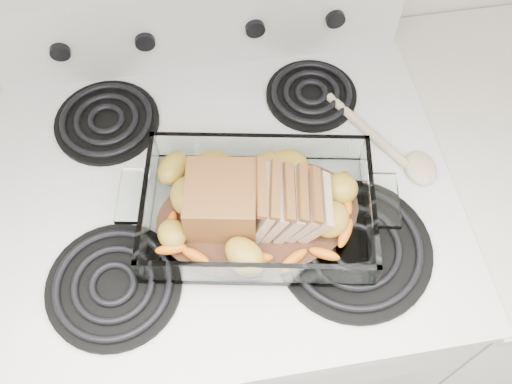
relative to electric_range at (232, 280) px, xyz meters
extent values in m
cube|color=silver|center=(0.00, 0.00, -0.02)|extent=(0.76, 0.65, 0.92)
cube|color=silver|center=(0.00, 0.00, 0.44)|extent=(0.78, 0.67, 0.02)
cube|color=silver|center=(0.00, 0.29, 0.54)|extent=(0.76, 0.06, 0.18)
cylinder|color=black|center=(-0.19, -0.16, 0.46)|extent=(0.21, 0.21, 0.01)
cylinder|color=black|center=(0.19, -0.16, 0.46)|extent=(0.25, 0.25, 0.01)
cylinder|color=black|center=(-0.19, 0.16, 0.46)|extent=(0.19, 0.19, 0.01)
cylinder|color=black|center=(0.19, 0.16, 0.46)|extent=(0.17, 0.17, 0.01)
cylinder|color=black|center=(-0.25, 0.26, 0.54)|extent=(0.04, 0.02, 0.04)
cylinder|color=black|center=(-0.10, 0.26, 0.54)|extent=(0.04, 0.02, 0.04)
cylinder|color=black|center=(0.10, 0.26, 0.54)|extent=(0.04, 0.02, 0.04)
cylinder|color=black|center=(0.25, 0.26, 0.54)|extent=(0.04, 0.02, 0.04)
cube|color=white|center=(0.66, 0.00, -0.03)|extent=(0.55, 0.65, 0.90)
cube|color=white|center=(0.05, -0.08, 0.47)|extent=(0.36, 0.24, 0.01)
cube|color=white|center=(0.05, -0.20, 0.50)|extent=(0.36, 0.01, 0.06)
cube|color=white|center=(0.05, 0.03, 0.50)|extent=(0.36, 0.01, 0.06)
cube|color=white|center=(-0.13, -0.08, 0.50)|extent=(0.01, 0.24, 0.06)
cube|color=white|center=(0.22, -0.08, 0.50)|extent=(0.01, 0.24, 0.06)
cylinder|color=#3F2517|center=(0.05, -0.08, 0.47)|extent=(0.21, 0.21, 0.00)
cube|color=brown|center=(-0.01, -0.08, 0.51)|extent=(0.11, 0.11, 0.09)
cube|color=tan|center=(0.05, -0.08, 0.51)|extent=(0.04, 0.10, 0.08)
cube|color=tan|center=(0.07, -0.08, 0.51)|extent=(0.04, 0.10, 0.08)
cube|color=tan|center=(0.09, -0.08, 0.51)|extent=(0.05, 0.10, 0.08)
cube|color=tan|center=(0.12, -0.08, 0.51)|extent=(0.05, 0.10, 0.07)
cube|color=tan|center=(0.14, -0.08, 0.51)|extent=(0.05, 0.10, 0.07)
ellipsoid|color=orange|center=(-0.09, -0.15, 0.48)|extent=(0.05, 0.02, 0.02)
ellipsoid|color=orange|center=(0.15, -0.15, 0.48)|extent=(0.05, 0.02, 0.02)
ellipsoid|color=orange|center=(0.19, -0.06, 0.48)|extent=(0.05, 0.02, 0.02)
ellipsoid|color=orange|center=(-0.09, -0.04, 0.48)|extent=(0.05, 0.02, 0.02)
ellipsoid|color=#A38528|center=(-0.09, -0.01, 0.49)|extent=(0.06, 0.05, 0.04)
ellipsoid|color=#A38528|center=(0.07, 0.00, 0.49)|extent=(0.06, 0.05, 0.04)
ellipsoid|color=#A38528|center=(0.16, -0.10, 0.49)|extent=(0.06, 0.05, 0.04)
cylinder|color=#BEA88F|center=(0.27, 0.06, 0.46)|extent=(0.11, 0.18, 0.02)
ellipsoid|color=#BEA88F|center=(0.34, -0.03, 0.46)|extent=(0.05, 0.07, 0.02)
camera|label=1|loc=(-0.03, -0.51, 1.29)|focal=40.00mm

